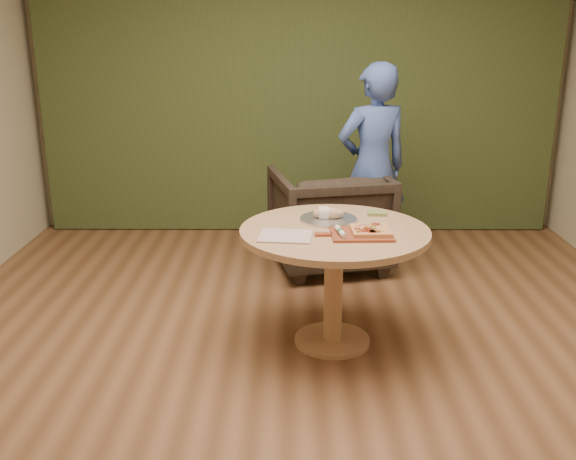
{
  "coord_description": "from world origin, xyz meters",
  "views": [
    {
      "loc": [
        -0.07,
        -3.18,
        1.89
      ],
      "look_at": [
        -0.09,
        0.25,
        0.81
      ],
      "focal_mm": 40.0,
      "sensor_mm": 36.0,
      "label": 1
    }
  ],
  "objects_px": {
    "pedestal_table": "(334,251)",
    "cutlery_roll": "(340,232)",
    "armchair": "(329,214)",
    "serving_tray": "(328,219)",
    "flatbread_pizza": "(370,230)",
    "pizza_paddle": "(359,234)",
    "person_standing": "(373,168)",
    "bread_roll": "(327,214)"
  },
  "relations": [
    {
      "from": "pedestal_table",
      "to": "cutlery_roll",
      "type": "relative_size",
      "value": 5.71
    },
    {
      "from": "flatbread_pizza",
      "to": "serving_tray",
      "type": "distance_m",
      "value": 0.37
    },
    {
      "from": "flatbread_pizza",
      "to": "cutlery_roll",
      "type": "distance_m",
      "value": 0.18
    },
    {
      "from": "serving_tray",
      "to": "person_standing",
      "type": "distance_m",
      "value": 1.29
    },
    {
      "from": "pizza_paddle",
      "to": "bread_roll",
      "type": "distance_m",
      "value": 0.35
    },
    {
      "from": "pizza_paddle",
      "to": "person_standing",
      "type": "distance_m",
      "value": 1.55
    },
    {
      "from": "cutlery_roll",
      "to": "bread_roll",
      "type": "height_order",
      "value": "bread_roll"
    },
    {
      "from": "flatbread_pizza",
      "to": "serving_tray",
      "type": "relative_size",
      "value": 0.64
    },
    {
      "from": "armchair",
      "to": "pedestal_table",
      "type": "bearing_deg",
      "value": 75.26
    },
    {
      "from": "pizza_paddle",
      "to": "serving_tray",
      "type": "height_order",
      "value": "serving_tray"
    },
    {
      "from": "pedestal_table",
      "to": "person_standing",
      "type": "xyz_separation_m",
      "value": [
        0.39,
        1.4,
        0.22
      ]
    },
    {
      "from": "pedestal_table",
      "to": "armchair",
      "type": "relative_size",
      "value": 1.27
    },
    {
      "from": "pizza_paddle",
      "to": "bread_roll",
      "type": "bearing_deg",
      "value": 117.67
    },
    {
      "from": "serving_tray",
      "to": "flatbread_pizza",
      "type": "bearing_deg",
      "value": -52.52
    },
    {
      "from": "pedestal_table",
      "to": "cutlery_roll",
      "type": "xyz_separation_m",
      "value": [
        0.02,
        -0.15,
        0.17
      ]
    },
    {
      "from": "flatbread_pizza",
      "to": "bread_roll",
      "type": "xyz_separation_m",
      "value": [
        -0.24,
        0.3,
        0.02
      ]
    },
    {
      "from": "pizza_paddle",
      "to": "bread_roll",
      "type": "height_order",
      "value": "bread_roll"
    },
    {
      "from": "pizza_paddle",
      "to": "armchair",
      "type": "distance_m",
      "value": 1.53
    },
    {
      "from": "pedestal_table",
      "to": "cutlery_roll",
      "type": "distance_m",
      "value": 0.23
    },
    {
      "from": "bread_roll",
      "to": "pizza_paddle",
      "type": "bearing_deg",
      "value": -60.64
    },
    {
      "from": "pedestal_table",
      "to": "flatbread_pizza",
      "type": "bearing_deg",
      "value": -30.12
    },
    {
      "from": "pizza_paddle",
      "to": "pedestal_table",
      "type": "bearing_deg",
      "value": 135.55
    },
    {
      "from": "flatbread_pizza",
      "to": "serving_tray",
      "type": "xyz_separation_m",
      "value": [
        -0.23,
        0.3,
        -0.02
      ]
    },
    {
      "from": "pizza_paddle",
      "to": "cutlery_roll",
      "type": "bearing_deg",
      "value": -170.38
    },
    {
      "from": "pedestal_table",
      "to": "cutlery_roll",
      "type": "bearing_deg",
      "value": -81.21
    },
    {
      "from": "serving_tray",
      "to": "pedestal_table",
      "type": "bearing_deg",
      "value": -81.25
    },
    {
      "from": "pedestal_table",
      "to": "armchair",
      "type": "xyz_separation_m",
      "value": [
        0.05,
        1.38,
        -0.16
      ]
    },
    {
      "from": "flatbread_pizza",
      "to": "armchair",
      "type": "distance_m",
      "value": 1.53
    },
    {
      "from": "cutlery_roll",
      "to": "serving_tray",
      "type": "bearing_deg",
      "value": 88.48
    },
    {
      "from": "flatbread_pizza",
      "to": "serving_tray",
      "type": "bearing_deg",
      "value": 127.48
    },
    {
      "from": "cutlery_roll",
      "to": "bread_roll",
      "type": "distance_m",
      "value": 0.33
    },
    {
      "from": "pedestal_table",
      "to": "bread_roll",
      "type": "relative_size",
      "value": 5.88
    },
    {
      "from": "flatbread_pizza",
      "to": "cutlery_roll",
      "type": "height_order",
      "value": "flatbread_pizza"
    },
    {
      "from": "pizza_paddle",
      "to": "serving_tray",
      "type": "bearing_deg",
      "value": 116.39
    },
    {
      "from": "serving_tray",
      "to": "armchair",
      "type": "height_order",
      "value": "armchair"
    },
    {
      "from": "armchair",
      "to": "serving_tray",
      "type": "bearing_deg",
      "value": 73.6
    },
    {
      "from": "pedestal_table",
      "to": "pizza_paddle",
      "type": "bearing_deg",
      "value": -42.76
    },
    {
      "from": "pizza_paddle",
      "to": "armchair",
      "type": "bearing_deg",
      "value": 91.42
    },
    {
      "from": "pedestal_table",
      "to": "armchair",
      "type": "height_order",
      "value": "armchair"
    },
    {
      "from": "bread_roll",
      "to": "armchair",
      "type": "distance_m",
      "value": 1.25
    },
    {
      "from": "cutlery_roll",
      "to": "serving_tray",
      "type": "relative_size",
      "value": 0.56
    },
    {
      "from": "bread_roll",
      "to": "pedestal_table",
      "type": "bearing_deg",
      "value": -78.52
    }
  ]
}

